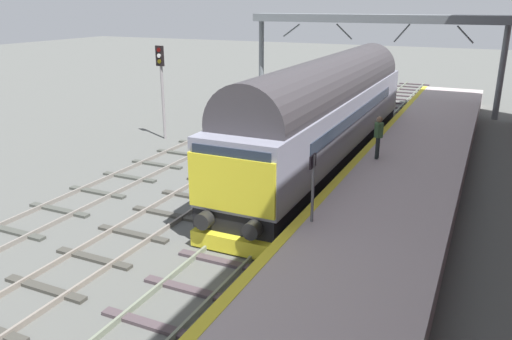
{
  "coord_description": "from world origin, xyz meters",
  "views": [
    {
      "loc": [
        6.1,
        -16.27,
        6.75
      ],
      "look_at": [
        0.2,
        -3.61,
        2.12
      ],
      "focal_mm": 35.55,
      "sensor_mm": 36.0,
      "label": 1
    }
  ],
  "objects_px": {
    "diesel_locomotive": "(327,111)",
    "waiting_passenger": "(379,134)",
    "platform_number_sign": "(313,178)",
    "signal_post_mid": "(162,80)"
  },
  "relations": [
    {
      "from": "diesel_locomotive",
      "to": "waiting_passenger",
      "type": "bearing_deg",
      "value": -23.12
    },
    {
      "from": "platform_number_sign",
      "to": "signal_post_mid",
      "type": "bearing_deg",
      "value": 141.18
    },
    {
      "from": "signal_post_mid",
      "to": "platform_number_sign",
      "type": "height_order",
      "value": "signal_post_mid"
    },
    {
      "from": "diesel_locomotive",
      "to": "signal_post_mid",
      "type": "relative_size",
      "value": 3.72
    },
    {
      "from": "signal_post_mid",
      "to": "waiting_passenger",
      "type": "xyz_separation_m",
      "value": [
        11.43,
        -2.18,
        -1.04
      ]
    },
    {
      "from": "platform_number_sign",
      "to": "waiting_passenger",
      "type": "bearing_deg",
      "value": 87.07
    },
    {
      "from": "signal_post_mid",
      "to": "waiting_passenger",
      "type": "distance_m",
      "value": 11.68
    },
    {
      "from": "diesel_locomotive",
      "to": "platform_number_sign",
      "type": "xyz_separation_m",
      "value": [
        2.06,
        -7.77,
        -0.2
      ]
    },
    {
      "from": "diesel_locomotive",
      "to": "waiting_passenger",
      "type": "xyz_separation_m",
      "value": [
        2.41,
        -1.03,
        -0.49
      ]
    },
    {
      "from": "diesel_locomotive",
      "to": "signal_post_mid",
      "type": "height_order",
      "value": "signal_post_mid"
    }
  ]
}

